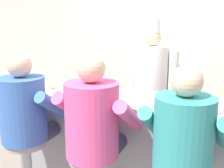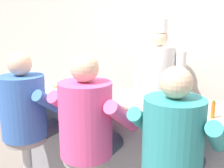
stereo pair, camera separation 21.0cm
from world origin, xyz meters
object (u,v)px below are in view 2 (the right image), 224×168
object	(u,v)px
cereal_bowl	(80,94)
diner_seated_blue	(26,112)
breakfast_plate	(56,87)
hot_sauce_bottle_orange	(213,110)
diner_seated_teal	(174,146)
ketchup_bottle_red	(180,96)
coffee_mug_tan	(80,84)
diner_seated_pink	(88,124)
cook_in_whites_near	(158,82)

from	to	relation	value
cereal_bowl	diner_seated_blue	bearing A→B (deg)	-128.44
cereal_bowl	breakfast_plate	bearing A→B (deg)	163.93
hot_sauce_bottle_orange	diner_seated_teal	distance (m)	0.45
breakfast_plate	cereal_bowl	bearing A→B (deg)	-16.07
diner_seated_blue	diner_seated_teal	xyz separation A→B (m)	(1.33, -0.00, -0.01)
ketchup_bottle_red	diner_seated_blue	distance (m)	1.33
breakfast_plate	diner_seated_teal	distance (m)	1.51
hot_sauce_bottle_orange	cereal_bowl	bearing A→B (deg)	179.82
coffee_mug_tan	diner_seated_pink	distance (m)	0.83
cereal_bowl	diner_seated_teal	world-z (taller)	diner_seated_teal
breakfast_plate	cereal_bowl	xyz separation A→B (m)	(0.39, -0.11, 0.01)
diner_seated_pink	ketchup_bottle_red	bearing A→B (deg)	35.64
ketchup_bottle_red	cook_in_whites_near	size ratio (longest dim) A/B	0.15
diner_seated_blue	diner_seated_pink	xyz separation A→B (m)	(0.67, 0.00, 0.01)
cereal_bowl	diner_seated_blue	xyz separation A→B (m)	(-0.31, -0.39, -0.12)
ketchup_bottle_red	hot_sauce_bottle_orange	size ratio (longest dim) A/B	1.97
ketchup_bottle_red	diner_seated_blue	bearing A→B (deg)	-161.50
hot_sauce_bottle_orange	diner_seated_teal	xyz separation A→B (m)	(-0.17, -0.38, -0.16)
breakfast_plate	coffee_mug_tan	size ratio (longest dim) A/B	1.70
coffee_mug_tan	ketchup_bottle_red	bearing A→B (deg)	-10.60
ketchup_bottle_red	coffee_mug_tan	world-z (taller)	ketchup_bottle_red
diner_seated_blue	diner_seated_teal	world-z (taller)	diner_seated_blue
hot_sauce_bottle_orange	cook_in_whites_near	xyz separation A→B (m)	(-0.84, 1.18, -0.12)
ketchup_bottle_red	diner_seated_teal	xyz separation A→B (m)	(0.09, -0.42, -0.22)
diner_seated_pink	coffee_mug_tan	bearing A→B (deg)	130.27
ketchup_bottle_red	diner_seated_teal	world-z (taller)	diner_seated_teal
ketchup_bottle_red	breakfast_plate	bearing A→B (deg)	176.45
diner_seated_blue	hot_sauce_bottle_orange	bearing A→B (deg)	14.29
coffee_mug_tan	hot_sauce_bottle_orange	bearing A→B (deg)	-10.08
diner_seated_pink	diner_seated_teal	bearing A→B (deg)	-0.17
diner_seated_teal	cook_in_whites_near	distance (m)	1.70
breakfast_plate	cook_in_whites_near	bearing A→B (deg)	54.72
hot_sauce_bottle_orange	coffee_mug_tan	distance (m)	1.38
ketchup_bottle_red	diner_seated_pink	world-z (taller)	diner_seated_pink
breakfast_plate	coffee_mug_tan	bearing A→B (deg)	28.56
ketchup_bottle_red	hot_sauce_bottle_orange	world-z (taller)	ketchup_bottle_red
ketchup_bottle_red	diner_seated_pink	size ratio (longest dim) A/B	0.18
diner_seated_teal	hot_sauce_bottle_orange	bearing A→B (deg)	66.42
ketchup_bottle_red	diner_seated_teal	bearing A→B (deg)	-78.22
diner_seated_blue	diner_seated_pink	bearing A→B (deg)	0.11
ketchup_bottle_red	breakfast_plate	world-z (taller)	ketchup_bottle_red
coffee_mug_tan	diner_seated_blue	bearing A→B (deg)	-102.56
ketchup_bottle_red	breakfast_plate	size ratio (longest dim) A/B	1.16
cereal_bowl	hot_sauce_bottle_orange	bearing A→B (deg)	-0.18
hot_sauce_bottle_orange	breakfast_plate	world-z (taller)	hot_sauce_bottle_orange
cereal_bowl	cook_in_whites_near	xyz separation A→B (m)	(0.36, 1.17, -0.08)
diner_seated_pink	diner_seated_teal	world-z (taller)	diner_seated_pink
breakfast_plate	diner_seated_pink	world-z (taller)	diner_seated_pink
coffee_mug_tan	cook_in_whites_near	world-z (taller)	cook_in_whites_near
hot_sauce_bottle_orange	cook_in_whites_near	size ratio (longest dim) A/B	0.08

